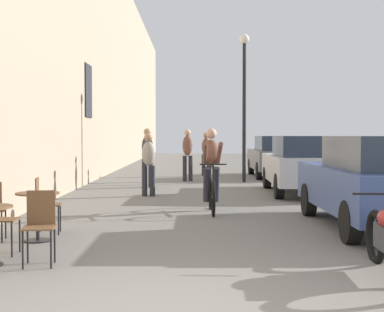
{
  "coord_description": "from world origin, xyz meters",
  "views": [
    {
      "loc": [
        0.15,
        -4.71,
        1.56
      ],
      "look_at": [
        0.18,
        15.42,
        0.83
      ],
      "focal_mm": 53.51,
      "sensor_mm": 36.0,
      "label": 1
    }
  ],
  "objects_px": {
    "parked_car_third": "(276,156)",
    "street_lamp": "(244,89)",
    "cyclist_on_bicycle": "(211,172)",
    "cafe_chair_mid_toward_wall": "(43,201)",
    "pedestrian_far": "(187,152)",
    "cafe_table_mid": "(37,206)",
    "pedestrian_furthest": "(205,151)",
    "cafe_chair_near_toward_street": "(39,222)",
    "pedestrian_near": "(148,161)",
    "parked_car_nearest": "(377,181)",
    "parked_car_second": "(303,164)",
    "pedestrian_mid": "(147,154)"
  },
  "relations": [
    {
      "from": "pedestrian_mid",
      "to": "parked_car_third",
      "type": "height_order",
      "value": "pedestrian_mid"
    },
    {
      "from": "pedestrian_near",
      "to": "parked_car_second",
      "type": "relative_size",
      "value": 0.37
    },
    {
      "from": "parked_car_second",
      "to": "parked_car_nearest",
      "type": "bearing_deg",
      "value": -88.95
    },
    {
      "from": "cafe_chair_mid_toward_wall",
      "to": "pedestrian_far",
      "type": "xyz_separation_m",
      "value": [
        2.2,
        10.36,
        0.48
      ]
    },
    {
      "from": "cafe_chair_mid_toward_wall",
      "to": "street_lamp",
      "type": "height_order",
      "value": "street_lamp"
    },
    {
      "from": "cyclist_on_bicycle",
      "to": "parked_car_third",
      "type": "bearing_deg",
      "value": 73.95
    },
    {
      "from": "pedestrian_furthest",
      "to": "street_lamp",
      "type": "distance_m",
      "value": 3.92
    },
    {
      "from": "parked_car_third",
      "to": "parked_car_second",
      "type": "bearing_deg",
      "value": -91.75
    },
    {
      "from": "pedestrian_near",
      "to": "cyclist_on_bicycle",
      "type": "bearing_deg",
      "value": -62.83
    },
    {
      "from": "cafe_table_mid",
      "to": "parked_car_nearest",
      "type": "distance_m",
      "value": 5.49
    },
    {
      "from": "cafe_table_mid",
      "to": "pedestrian_furthest",
      "type": "xyz_separation_m",
      "value": [
        2.82,
        13.6,
        0.42
      ]
    },
    {
      "from": "parked_car_nearest",
      "to": "cafe_chair_near_toward_street",
      "type": "bearing_deg",
      "value": -151.96
    },
    {
      "from": "pedestrian_furthest",
      "to": "parked_car_nearest",
      "type": "xyz_separation_m",
      "value": [
        2.56,
        -12.5,
        -0.14
      ]
    },
    {
      "from": "pedestrian_far",
      "to": "street_lamp",
      "type": "relative_size",
      "value": 0.36
    },
    {
      "from": "cafe_chair_mid_toward_wall",
      "to": "pedestrian_far",
      "type": "distance_m",
      "value": 10.61
    },
    {
      "from": "parked_car_nearest",
      "to": "parked_car_second",
      "type": "xyz_separation_m",
      "value": [
        -0.11,
        5.76,
        -0.0
      ]
    },
    {
      "from": "pedestrian_furthest",
      "to": "pedestrian_near",
      "type": "bearing_deg",
      "value": -102.66
    },
    {
      "from": "cafe_table_mid",
      "to": "cafe_chair_mid_toward_wall",
      "type": "xyz_separation_m",
      "value": [
        -0.08,
        0.66,
        -0.0
      ]
    },
    {
      "from": "street_lamp",
      "to": "pedestrian_near",
      "type": "bearing_deg",
      "value": -123.24
    },
    {
      "from": "cafe_table_mid",
      "to": "parked_car_nearest",
      "type": "relative_size",
      "value": 0.16
    },
    {
      "from": "parked_car_third",
      "to": "street_lamp",
      "type": "bearing_deg",
      "value": -121.5
    },
    {
      "from": "parked_car_second",
      "to": "pedestrian_far",
      "type": "bearing_deg",
      "value": 127.1
    },
    {
      "from": "cyclist_on_bicycle",
      "to": "pedestrian_furthest",
      "type": "relative_size",
      "value": 1.06
    },
    {
      "from": "cyclist_on_bicycle",
      "to": "pedestrian_near",
      "type": "distance_m",
      "value": 3.32
    },
    {
      "from": "pedestrian_mid",
      "to": "pedestrian_furthest",
      "type": "relative_size",
      "value": 1.06
    },
    {
      "from": "cyclist_on_bicycle",
      "to": "pedestrian_far",
      "type": "height_order",
      "value": "pedestrian_far"
    },
    {
      "from": "cafe_chair_mid_toward_wall",
      "to": "pedestrian_near",
      "type": "bearing_deg",
      "value": 77.47
    },
    {
      "from": "pedestrian_near",
      "to": "street_lamp",
      "type": "xyz_separation_m",
      "value": [
        2.85,
        4.34,
        2.2
      ]
    },
    {
      "from": "pedestrian_mid",
      "to": "pedestrian_far",
      "type": "bearing_deg",
      "value": 62.83
    },
    {
      "from": "parked_car_second",
      "to": "cafe_chair_mid_toward_wall",
      "type": "bearing_deg",
      "value": -130.71
    },
    {
      "from": "parked_car_second",
      "to": "cyclist_on_bicycle",
      "type": "bearing_deg",
      "value": -125.75
    },
    {
      "from": "pedestrian_near",
      "to": "pedestrian_far",
      "type": "bearing_deg",
      "value": 78.61
    },
    {
      "from": "cafe_chair_near_toward_street",
      "to": "pedestrian_mid",
      "type": "bearing_deg",
      "value": 87.2
    },
    {
      "from": "cafe_chair_near_toward_street",
      "to": "cyclist_on_bicycle",
      "type": "relative_size",
      "value": 0.51
    },
    {
      "from": "cyclist_on_bicycle",
      "to": "street_lamp",
      "type": "relative_size",
      "value": 0.36
    },
    {
      "from": "cafe_chair_near_toward_street",
      "to": "cafe_table_mid",
      "type": "height_order",
      "value": "cafe_chair_near_toward_street"
    },
    {
      "from": "pedestrian_furthest",
      "to": "parked_car_nearest",
      "type": "bearing_deg",
      "value": -78.45
    },
    {
      "from": "pedestrian_far",
      "to": "cafe_table_mid",
      "type": "bearing_deg",
      "value": -100.93
    },
    {
      "from": "cyclist_on_bicycle",
      "to": "pedestrian_mid",
      "type": "height_order",
      "value": "pedestrian_mid"
    },
    {
      "from": "cafe_table_mid",
      "to": "pedestrian_furthest",
      "type": "distance_m",
      "value": 13.9
    },
    {
      "from": "cafe_chair_near_toward_street",
      "to": "cafe_chair_mid_toward_wall",
      "type": "height_order",
      "value": "same"
    },
    {
      "from": "cafe_chair_near_toward_street",
      "to": "street_lamp",
      "type": "relative_size",
      "value": 0.18
    },
    {
      "from": "cyclist_on_bicycle",
      "to": "street_lamp",
      "type": "xyz_separation_m",
      "value": [
        1.33,
        7.3,
        2.3
      ]
    },
    {
      "from": "street_lamp",
      "to": "parked_car_second",
      "type": "relative_size",
      "value": 1.12
    },
    {
      "from": "cyclist_on_bicycle",
      "to": "parked_car_second",
      "type": "bearing_deg",
      "value": 54.25
    },
    {
      "from": "street_lamp",
      "to": "cafe_table_mid",
      "type": "bearing_deg",
      "value": -110.78
    },
    {
      "from": "cyclist_on_bicycle",
      "to": "parked_car_nearest",
      "type": "relative_size",
      "value": 0.4
    },
    {
      "from": "cafe_chair_near_toward_street",
      "to": "pedestrian_near",
      "type": "xyz_separation_m",
      "value": [
        0.72,
        7.75,
        0.39
      ]
    },
    {
      "from": "cafe_chair_mid_toward_wall",
      "to": "pedestrian_furthest",
      "type": "xyz_separation_m",
      "value": [
        2.89,
        12.95,
        0.42
      ]
    },
    {
      "from": "street_lamp",
      "to": "parked_car_third",
      "type": "distance_m",
      "value": 3.61
    }
  ]
}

